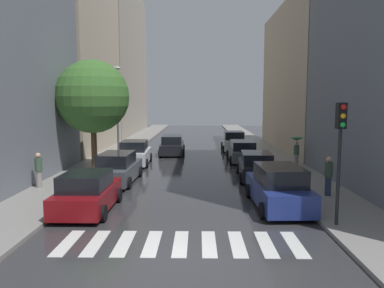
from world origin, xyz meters
TOP-DOWN VIEW (x-y plane):
  - ground_plane at (0.00, 24.00)m, footprint 28.00×72.00m
  - sidewalk_left at (-6.50, 24.00)m, footprint 3.00×72.00m
  - sidewalk_right at (6.50, 24.00)m, footprint 3.00×72.00m
  - crosswalk_stripes at (-0.00, 1.49)m, footprint 7.65×2.20m
  - building_left_mid at (-11.00, 24.01)m, footprint 6.00×13.38m
  - building_left_far at (-11.00, 41.69)m, footprint 6.00×20.85m
  - building_right_mid at (11.00, 24.49)m, footprint 6.00×16.95m
  - parked_car_left_nearest at (-3.98, 4.90)m, footprint 2.16×4.13m
  - parked_car_left_second at (-3.91, 10.30)m, footprint 2.21×4.78m
  - parked_car_left_third at (-3.96, 16.19)m, footprint 2.25×4.31m
  - parked_car_right_nearest at (3.96, 5.61)m, footprint 2.31×4.85m
  - parked_car_right_second at (3.92, 11.43)m, footprint 2.24×4.41m
  - parked_car_right_third at (3.87, 17.72)m, footprint 2.11×4.67m
  - parked_car_right_fourth at (3.81, 23.88)m, footprint 2.16×4.08m
  - car_midroad at (-1.65, 21.39)m, footprint 2.13×4.70m
  - pedestrian_foreground at (6.58, 7.09)m, footprint 0.36×0.36m
  - pedestrian_near_tree at (7.17, 14.93)m, footprint 0.91×0.91m
  - pedestrian_by_kerb at (-7.51, 8.46)m, footprint 0.36×0.36m
  - street_tree_left at (-6.11, 13.55)m, footprint 4.61×4.61m
  - traffic_light_right_corner at (5.45, 2.95)m, footprint 0.30×0.42m
  - lamp_post_left at (-5.55, 18.16)m, footprint 0.60×0.28m

SIDE VIEW (x-z plane):
  - ground_plane at x=0.00m, z-range -0.04..0.00m
  - crosswalk_stripes at x=0.00m, z-range 0.00..0.01m
  - sidewalk_left at x=-6.50m, z-range 0.00..0.15m
  - sidewalk_right at x=6.50m, z-range 0.00..0.15m
  - parked_car_right_second at x=3.92m, z-range -0.05..1.53m
  - parked_car_right_third at x=3.87m, z-range -0.04..1.53m
  - car_midroad at x=-1.65m, z-range -0.05..1.58m
  - parked_car_left_nearest at x=-3.98m, z-range -0.05..1.59m
  - parked_car_left_second at x=-3.91m, z-range -0.05..1.64m
  - parked_car_left_third at x=-3.96m, z-range -0.06..1.68m
  - parked_car_right_fourth at x=3.81m, z-range -0.07..1.73m
  - parked_car_right_nearest at x=3.96m, z-range -0.06..1.75m
  - pedestrian_by_kerb at x=-7.51m, z-range 0.20..1.97m
  - pedestrian_foreground at x=6.58m, z-range 0.20..2.03m
  - pedestrian_near_tree at x=7.17m, z-range 0.55..2.48m
  - traffic_light_right_corner at x=5.45m, z-range 1.14..5.44m
  - lamp_post_left at x=-5.55m, z-range 0.68..7.63m
  - street_tree_left at x=-6.11m, z-range 1.31..8.26m
  - building_right_mid at x=11.00m, z-range 0.00..13.13m
  - building_left_far at x=-11.00m, z-range 0.00..19.92m
  - building_left_mid at x=-11.00m, z-range 0.00..24.67m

